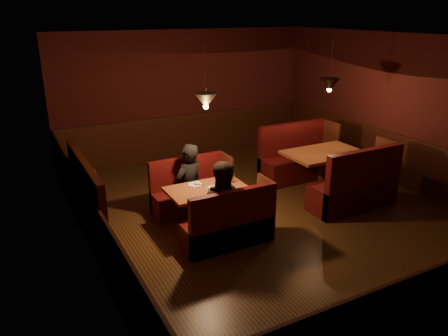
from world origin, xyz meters
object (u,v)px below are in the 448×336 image
second_table (323,162)px  diner_a (188,170)px  main_bench_near (230,228)px  second_bench_far (296,161)px  main_table (208,197)px  diner_b (227,193)px  second_bench_near (356,190)px  main_bench_far (191,194)px

second_table → diner_a: diner_a is taller
main_bench_near → second_bench_far: 3.13m
main_table → diner_b: 0.69m
diner_b → second_bench_far: bearing=50.9°
diner_b → second_bench_near: bearing=17.2°
second_bench_far → diner_b: size_ratio=0.97×
main_table → second_bench_far: second_bench_far is taller
main_bench_far → diner_b: diner_b is taller
second_table → diner_b: bearing=-160.8°
main_table → main_bench_near: (0.01, -0.71, -0.22)m
second_bench_near → diner_a: (-2.64, 1.17, 0.44)m
main_bench_far → diner_a: 0.53m
second_bench_near → diner_b: diner_b is taller
main_table → diner_a: (-0.08, 0.57, 0.29)m
diner_a → second_bench_near: bearing=136.5°
main_bench_far → diner_a: bearing=-124.1°
main_table → second_table: bearing=5.8°
second_table → main_bench_far: bearing=169.9°
second_bench_far → diner_b: diner_b is taller
main_bench_far → main_bench_near: size_ratio=1.00×
main_table → second_bench_far: bearing=23.5°
main_bench_near → diner_a: 1.37m
main_bench_far → second_table: bearing=-10.1°
main_table → diner_a: size_ratio=0.78×
main_table → main_bench_far: 0.74m
second_bench_near → second_bench_far: bearing=90.0°
second_table → main_table: bearing=-174.2°
main_table → diner_a: diner_a is taller
main_bench_near → second_table: size_ratio=0.95×
second_table → second_bench_near: 0.89m
second_bench_far → second_bench_near: same height
main_table → second_bench_far: size_ratio=0.78×
second_table → diner_a: bearing=173.2°
main_bench_near → second_bench_far: bearing=35.6°
main_bench_near → second_bench_near: bearing=2.3°
diner_a → main_bench_far: bearing=-143.7°
second_table → second_bench_far: bearing=87.8°
main_table → diner_b: size_ratio=0.76×
second_table → second_bench_far: size_ratio=0.90×
second_table → diner_b: size_ratio=0.88×
main_bench_far → second_bench_near: 2.86m
second_table → second_bench_near: bearing=-87.8°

